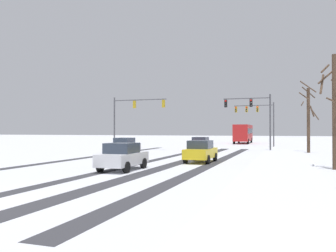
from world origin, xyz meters
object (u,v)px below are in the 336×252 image
object	(u,v)px
bare_tree_sidewalk_far	(309,117)
bare_tree_sidewalk_mid	(334,107)
traffic_signal_near_left	(132,112)
car_white_fourth	(123,156)
bus_oncoming	(243,132)
car_red_lead	(201,144)
traffic_signal_far_right	(257,114)
car_silver_second	(125,146)
car_yellow_cab_third	(201,151)
traffic_signal_near_right	(254,111)

from	to	relation	value
bare_tree_sidewalk_far	bare_tree_sidewalk_mid	bearing A→B (deg)	-88.41
traffic_signal_near_left	bare_tree_sidewalk_far	size ratio (longest dim) A/B	0.92
car_white_fourth	bus_oncoming	size ratio (longest dim) A/B	0.37
car_red_lead	traffic_signal_far_right	bearing A→B (deg)	70.90
traffic_signal_far_right	bus_oncoming	bearing A→B (deg)	106.23
traffic_signal_near_left	car_silver_second	world-z (taller)	traffic_signal_near_left
bare_tree_sidewalk_mid	car_white_fourth	bearing A→B (deg)	-159.64
car_red_lead	car_white_fourth	size ratio (longest dim) A/B	0.99
car_yellow_cab_third	bus_oncoming	xyz separation A→B (m)	(-1.40, 39.76, 1.18)
traffic_signal_far_right	car_white_fourth	xyz separation A→B (m)	(-5.19, -34.63, -3.97)
bare_tree_sidewalk_mid	bus_oncoming	bearing A→B (deg)	103.63
car_yellow_cab_third	bare_tree_sidewalk_mid	distance (m)	9.46
traffic_signal_near_right	traffic_signal_far_right	xyz separation A→B (m)	(-0.47, 12.07, 0.17)
traffic_signal_far_right	car_silver_second	distance (m)	24.37
traffic_signal_near_left	car_white_fourth	xyz separation A→B (m)	(8.75, -20.51, -3.87)
car_white_fourth	car_red_lead	bearing A→B (deg)	89.83
car_red_lead	bus_oncoming	xyz separation A→B (m)	(1.74, 26.47, 1.18)
car_yellow_cab_third	bus_oncoming	bearing A→B (deg)	92.02
bare_tree_sidewalk_mid	bare_tree_sidewalk_far	world-z (taller)	bare_tree_sidewalk_far
traffic_signal_near_right	car_red_lead	distance (m)	7.31
traffic_signal_far_right	car_silver_second	bearing A→B (deg)	-118.75
traffic_signal_near_left	car_red_lead	xyz separation A→B (m)	(8.81, -0.70, -3.87)
traffic_signal_far_right	bare_tree_sidewalk_far	bearing A→B (deg)	-64.99
traffic_signal_near_right	traffic_signal_near_left	size ratio (longest dim) A/B	0.92
car_silver_second	bare_tree_sidewalk_far	size ratio (longest dim) A/B	0.54
car_yellow_cab_third	car_white_fourth	world-z (taller)	same
traffic_signal_far_right	car_white_fourth	size ratio (longest dim) A/B	1.57
car_yellow_cab_third	car_red_lead	bearing A→B (deg)	103.28
bus_oncoming	bare_tree_sidewalk_mid	xyz separation A→B (m)	(10.15, -41.85, 1.76)
bus_oncoming	traffic_signal_far_right	bearing A→B (deg)	-73.77
car_red_lead	bare_tree_sidewalk_mid	xyz separation A→B (m)	(11.88, -15.38, 2.94)
car_red_lead	car_yellow_cab_third	bearing A→B (deg)	-76.72
traffic_signal_near_right	bare_tree_sidewalk_mid	distance (m)	19.21
bus_oncoming	car_silver_second	bearing A→B (deg)	-104.01
bare_tree_sidewalk_mid	car_red_lead	bearing A→B (deg)	127.69
traffic_signal_near_left	traffic_signal_near_right	bearing A→B (deg)	8.10
traffic_signal_far_right	car_silver_second	world-z (taller)	traffic_signal_far_right
traffic_signal_near_right	traffic_signal_far_right	world-z (taller)	same
traffic_signal_near_right	car_silver_second	distance (m)	15.52
traffic_signal_near_right	bus_oncoming	world-z (taller)	traffic_signal_near_right
car_white_fourth	traffic_signal_near_left	bearing A→B (deg)	113.10
bare_tree_sidewalk_far	car_silver_second	bearing A→B (deg)	-156.93
traffic_signal_far_right	car_silver_second	xyz separation A→B (m)	(-11.57, -21.08, -3.97)
traffic_signal_near_right	bare_tree_sidewalk_mid	world-z (taller)	bare_tree_sidewalk_mid
traffic_signal_far_right	car_yellow_cab_third	bearing A→B (deg)	-94.06
car_red_lead	bare_tree_sidewalk_far	distance (m)	11.87
car_white_fourth	bare_tree_sidewalk_mid	xyz separation A→B (m)	(11.94, 4.43, 2.94)
car_silver_second	car_white_fourth	size ratio (longest dim) A/B	1.00
bare_tree_sidewalk_far	car_white_fourth	bearing A→B (deg)	-118.49
traffic_signal_far_right	bus_oncoming	xyz separation A→B (m)	(-3.39, 11.66, -2.79)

